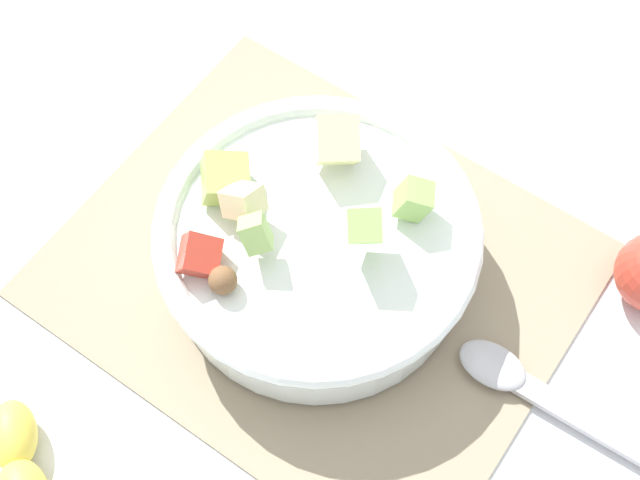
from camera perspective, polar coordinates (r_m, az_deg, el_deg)
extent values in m
plane|color=silver|center=(0.77, -0.15, -1.96)|extent=(2.40, 2.40, 0.00)
cube|color=gray|center=(0.77, -0.15, -1.86)|extent=(0.41, 0.34, 0.01)
cylinder|color=white|center=(0.74, 0.00, -0.72)|extent=(0.24, 0.24, 0.06)
torus|color=white|center=(0.71, 0.00, 0.50)|extent=(0.26, 0.26, 0.02)
cube|color=#93C160|center=(0.67, 2.85, 0.86)|extent=(0.04, 0.05, 0.04)
cube|color=#BC3828|center=(0.69, -7.52, -0.97)|extent=(0.04, 0.04, 0.04)
cube|color=beige|center=(0.70, -4.81, 2.44)|extent=(0.04, 0.03, 0.04)
cube|color=#A3CC6B|center=(0.68, -4.04, 0.40)|extent=(0.04, 0.03, 0.04)
cube|color=#9EC656|center=(0.72, -5.92, 3.82)|extent=(0.06, 0.05, 0.04)
cube|color=#93C160|center=(0.71, 5.85, 2.55)|extent=(0.04, 0.03, 0.04)
sphere|color=brown|center=(0.68, -6.08, -2.51)|extent=(0.03, 0.04, 0.03)
cube|color=beige|center=(0.72, 1.05, 6.25)|extent=(0.06, 0.06, 0.05)
ellipsoid|color=#B7B7BC|center=(0.74, 10.70, -7.67)|extent=(0.06, 0.04, 0.01)
cube|color=#B7B7BC|center=(0.74, 18.08, -11.75)|extent=(0.18, 0.02, 0.01)
ellipsoid|color=yellow|center=(0.74, -18.59, -11.45)|extent=(0.06, 0.06, 0.04)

